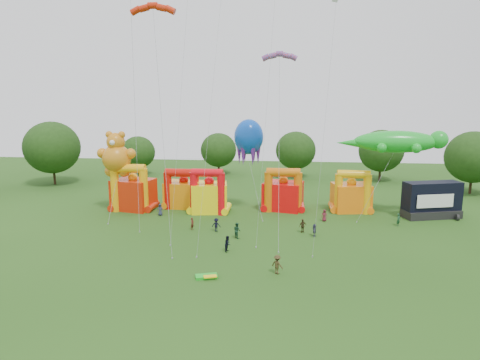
# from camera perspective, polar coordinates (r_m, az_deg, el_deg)

# --- Properties ---
(ground) EXTENTS (160.00, 160.00, 0.00)m
(ground) POSITION_cam_1_polar(r_m,az_deg,el_deg) (36.83, -4.29, -15.34)
(ground) COLOR #214714
(ground) RESTS_ON ground
(tree_ring) EXTENTS (125.37, 127.49, 12.07)m
(tree_ring) POSITION_cam_1_polar(r_m,az_deg,el_deg) (35.36, -6.17, -5.61)
(tree_ring) COLOR #352314
(tree_ring) RESTS_ON ground
(bouncy_castle_0) EXTENTS (6.37, 5.54, 7.05)m
(bouncy_castle_0) POSITION_cam_1_polar(r_m,az_deg,el_deg) (65.12, -14.10, -1.55)
(bouncy_castle_0) COLOR red
(bouncy_castle_0) RESTS_ON ground
(bouncy_castle_1) EXTENTS (5.66, 4.71, 6.12)m
(bouncy_castle_1) POSITION_cam_1_polar(r_m,az_deg,el_deg) (65.20, -7.54, -1.61)
(bouncy_castle_1) COLOR orange
(bouncy_castle_1) RESTS_ON ground
(bouncy_castle_2) EXTENTS (5.57, 4.74, 6.59)m
(bouncy_castle_2) POSITION_cam_1_polar(r_m,az_deg,el_deg) (61.85, -4.14, -2.05)
(bouncy_castle_2) COLOR yellow
(bouncy_castle_2) RESTS_ON ground
(bouncy_castle_3) EXTENTS (6.25, 5.43, 6.47)m
(bouncy_castle_3) POSITION_cam_1_polar(r_m,az_deg,el_deg) (63.37, 5.76, -1.81)
(bouncy_castle_3) COLOR red
(bouncy_castle_3) RESTS_ON ground
(bouncy_castle_4) EXTENTS (5.77, 4.96, 6.31)m
(bouncy_castle_4) POSITION_cam_1_polar(r_m,az_deg,el_deg) (64.30, 14.61, -1.98)
(bouncy_castle_4) COLOR orange
(bouncy_castle_4) RESTS_ON ground
(stage_trailer) EXTENTS (8.24, 4.90, 5.02)m
(stage_trailer) POSITION_cam_1_polar(r_m,az_deg,el_deg) (64.77, 24.19, -2.48)
(stage_trailer) COLOR black
(stage_trailer) RESTS_ON ground
(teddy_bear_kite) EXTENTS (5.75, 9.16, 11.78)m
(teddy_bear_kite) POSITION_cam_1_polar(r_m,az_deg,el_deg) (63.23, -16.30, 1.20)
(teddy_bear_kite) COLOR orange
(teddy_bear_kite) RESTS_ON ground
(gecko_kite) EXTENTS (14.84, 6.69, 12.09)m
(gecko_kite) POSITION_cam_1_polar(r_m,az_deg,el_deg) (61.30, 18.71, 1.60)
(gecko_kite) COLOR green
(gecko_kite) RESTS_ON ground
(octopus_kite) EXTENTS (4.65, 7.99, 13.46)m
(octopus_kite) POSITION_cam_1_polar(r_m,az_deg,el_deg) (60.49, 1.64, 1.92)
(octopus_kite) COLOR #0C45BA
(octopus_kite) RESTS_ON ground
(parafoil_kites) EXTENTS (21.72, 14.84, 31.52)m
(parafoil_kites) POSITION_cam_1_polar(r_m,az_deg,el_deg) (47.26, -7.27, 6.93)
(parafoil_kites) COLOR red
(parafoil_kites) RESTS_ON ground
(diamond_kites) EXTENTS (18.26, 10.26, 36.38)m
(diamond_kites) POSITION_cam_1_polar(r_m,az_deg,el_deg) (46.78, 0.23, 10.22)
(diamond_kites) COLOR red
(diamond_kites) RESTS_ON ground
(folded_kite_bundle) EXTENTS (2.21, 1.56, 0.31)m
(folded_kite_bundle) POSITION_cam_1_polar(r_m,az_deg,el_deg) (40.38, -4.43, -12.69)
(folded_kite_bundle) COLOR green
(folded_kite_bundle) RESTS_ON ground
(spectator_0) EXTENTS (0.94, 0.73, 1.70)m
(spectator_0) POSITION_cam_1_polar(r_m,az_deg,el_deg) (61.31, -10.59, -3.92)
(spectator_0) COLOR #2A3047
(spectator_0) RESTS_ON ground
(spectator_1) EXTENTS (0.53, 0.66, 1.57)m
(spectator_1) POSITION_cam_1_polar(r_m,az_deg,el_deg) (54.22, -6.38, -5.81)
(spectator_1) COLOR #511E17
(spectator_1) RESTS_ON ground
(spectator_2) EXTENTS (1.13, 1.16, 1.88)m
(spectator_2) POSITION_cam_1_polar(r_m,az_deg,el_deg) (50.71, -0.40, -6.73)
(spectator_2) COLOR #173B24
(spectator_2) RESTS_ON ground
(spectator_3) EXTENTS (1.13, 0.69, 1.70)m
(spectator_3) POSITION_cam_1_polar(r_m,az_deg,el_deg) (53.21, -3.19, -6.00)
(spectator_3) COLOR black
(spectator_3) RESTS_ON ground
(spectator_4) EXTENTS (1.06, 0.92, 1.72)m
(spectator_4) POSITION_cam_1_polar(r_m,az_deg,el_deg) (53.37, 8.36, -6.05)
(spectator_4) COLOR #3F3119
(spectator_4) RESTS_ON ground
(spectator_5) EXTENTS (0.47, 1.42, 1.53)m
(spectator_5) POSITION_cam_1_polar(r_m,az_deg,el_deg) (52.19, 9.90, -6.59)
(spectator_5) COLOR #2C2A46
(spectator_5) RESTS_ON ground
(spectator_6) EXTENTS (0.82, 0.58, 1.60)m
(spectator_6) POSITION_cam_1_polar(r_m,az_deg,el_deg) (58.65, 11.18, -4.66)
(spectator_6) COLOR maroon
(spectator_6) RESTS_ON ground
(spectator_7) EXTENTS (0.69, 0.71, 1.64)m
(spectator_7) POSITION_cam_1_polar(r_m,az_deg,el_deg) (59.15, 20.38, -4.99)
(spectator_7) COLOR #1B4429
(spectator_7) RESTS_ON ground
(spectator_8) EXTENTS (0.82, 0.97, 1.74)m
(spectator_8) POSITION_cam_1_polar(r_m,az_deg,el_deg) (46.47, -1.63, -8.49)
(spectator_8) COLOR black
(spectator_8) RESTS_ON ground
(spectator_9) EXTENTS (1.38, 1.25, 1.85)m
(spectator_9) POSITION_cam_1_polar(r_m,az_deg,el_deg) (40.95, 4.99, -11.16)
(spectator_9) COLOR #3D3118
(spectator_9) RESTS_ON ground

